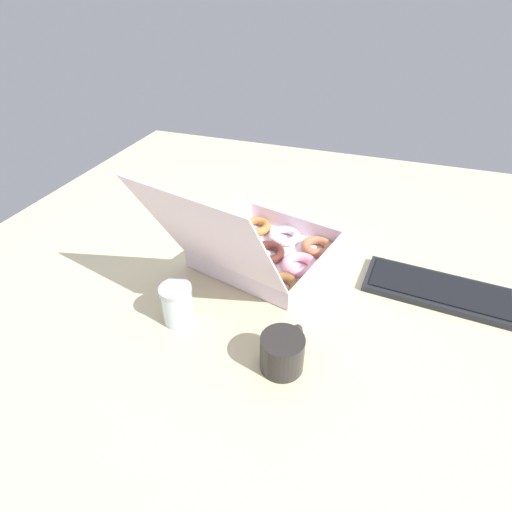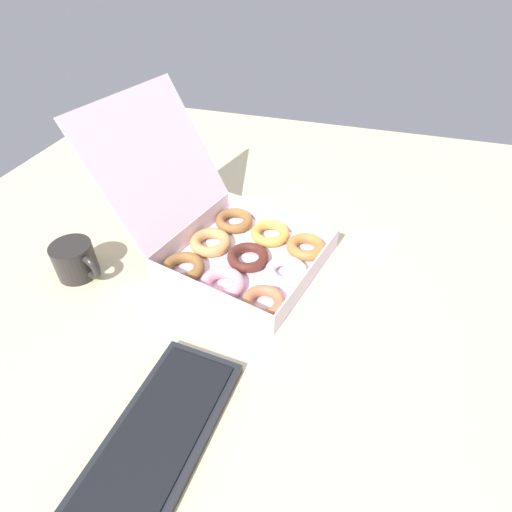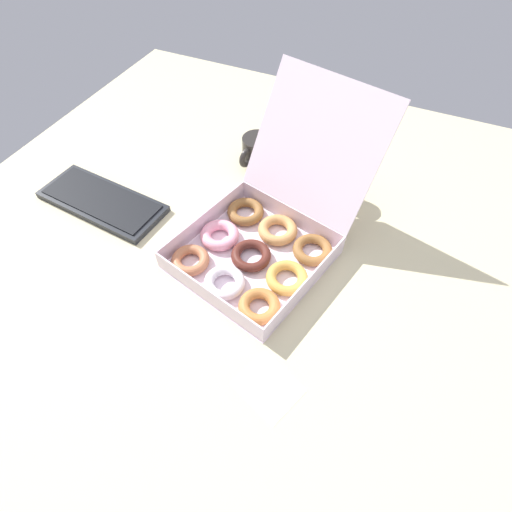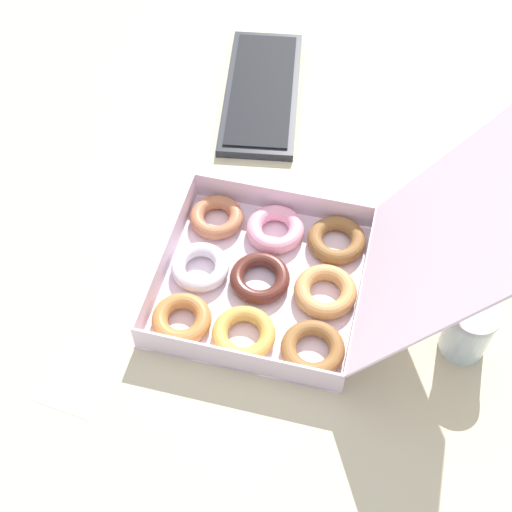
# 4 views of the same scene
# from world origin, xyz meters

# --- Properties ---
(ground_plane) EXTENTS (1.80, 1.80, 0.02)m
(ground_plane) POSITION_xyz_m (0.00, 0.00, -0.01)
(ground_plane) COLOR beige
(donut_box) EXTENTS (0.45, 0.57, 0.35)m
(donut_box) POSITION_xyz_m (-0.00, 0.04, 0.04)
(donut_box) COLOR white
(donut_box) RESTS_ON ground_plane
(keyboard) EXTENTS (0.38, 0.18, 0.02)m
(keyboard) POSITION_xyz_m (-0.49, 0.01, 0.01)
(keyboard) COLOR black
(keyboard) RESTS_ON ground_plane
(coffee_mug) EXTENTS (0.09, 0.13, 0.08)m
(coffee_mug) POSITION_xyz_m (-0.16, 0.37, 0.04)
(coffee_mug) COLOR #292624
(coffee_mug) RESTS_ON ground_plane
(glass_jar) EXTENTS (0.08, 0.08, 0.10)m
(glass_jar) POSITION_xyz_m (0.11, 0.32, 0.05)
(glass_jar) COLOR silver
(glass_jar) RESTS_ON ground_plane
(paper_napkin) EXTENTS (0.15, 0.14, 0.00)m
(paper_napkin) POSITION_xyz_m (0.16, -0.29, 0.00)
(paper_napkin) COLOR white
(paper_napkin) RESTS_ON ground_plane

